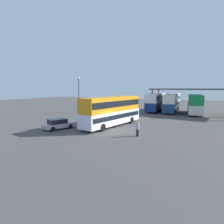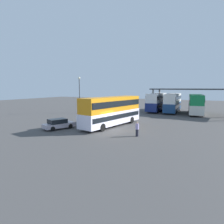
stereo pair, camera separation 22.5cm
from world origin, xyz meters
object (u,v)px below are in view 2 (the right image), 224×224
(double_decker_far_right, at_px, (196,103))
(pedestrian_waiting, at_px, (137,129))
(double_decker_mid_row, at_px, (173,102))
(lamppost_tall, at_px, (79,90))
(double_decker_near_canopy, at_px, (157,101))
(double_decker_main, at_px, (112,110))
(parked_hatchback, at_px, (58,124))

(double_decker_far_right, xyz_separation_m, pedestrian_waiting, (-4.74, -22.66, -1.38))
(double_decker_mid_row, bearing_deg, lamppost_tall, 119.76)
(double_decker_near_canopy, bearing_deg, lamppost_tall, 127.30)
(double_decker_main, xyz_separation_m, lamppost_tall, (-12.52, 9.37, 2.57))
(pedestrian_waiting, bearing_deg, parked_hatchback, 16.56)
(double_decker_near_canopy, xyz_separation_m, double_decker_far_right, (8.37, -1.34, -0.07))
(double_decker_far_right, bearing_deg, parked_hatchback, 141.43)
(lamppost_tall, xyz_separation_m, pedestrian_waiting, (17.65, -13.32, -4.01))
(parked_hatchback, relative_size, double_decker_mid_row, 0.39)
(lamppost_tall, bearing_deg, pedestrian_waiting, -37.05)
(double_decker_near_canopy, height_order, double_decker_far_right, double_decker_near_canopy)
(lamppost_tall, bearing_deg, double_decker_mid_row, 31.18)
(double_decker_main, xyz_separation_m, pedestrian_waiting, (5.13, -3.95, -1.44))
(double_decker_near_canopy, distance_m, double_decker_mid_row, 3.62)
(double_decker_main, relative_size, double_decker_near_canopy, 1.11)
(double_decker_main, height_order, pedestrian_waiting, double_decker_main)
(double_decker_mid_row, height_order, double_decker_far_right, double_decker_mid_row)
(double_decker_far_right, distance_m, pedestrian_waiting, 23.19)
(lamppost_tall, bearing_deg, double_decker_far_right, 22.64)
(parked_hatchback, relative_size, double_decker_near_canopy, 0.42)
(double_decker_mid_row, bearing_deg, parked_hatchback, 155.66)
(double_decker_near_canopy, distance_m, lamppost_tall, 17.80)
(lamppost_tall, distance_m, pedestrian_waiting, 22.47)
(double_decker_mid_row, distance_m, pedestrian_waiting, 24.03)
(lamppost_tall, height_order, pedestrian_waiting, lamppost_tall)
(parked_hatchback, xyz_separation_m, double_decker_far_right, (15.32, 23.64, 1.54))
(double_decker_near_canopy, relative_size, double_decker_mid_row, 0.92)
(double_decker_main, bearing_deg, double_decker_far_right, -16.92)
(lamppost_tall, bearing_deg, double_decker_main, -36.81)
(parked_hatchback, height_order, lamppost_tall, lamppost_tall)
(double_decker_near_canopy, relative_size, pedestrian_waiting, 6.17)
(double_decker_main, height_order, parked_hatchback, double_decker_main)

